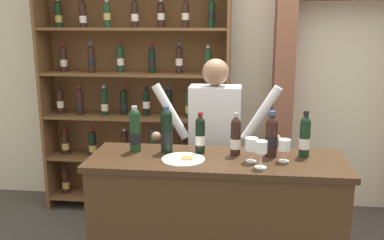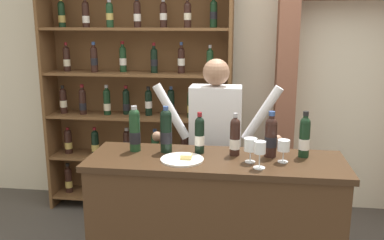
# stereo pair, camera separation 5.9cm
# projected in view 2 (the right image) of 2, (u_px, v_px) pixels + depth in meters

# --- Properties ---
(back_wall) EXTENTS (12.00, 0.19, 3.25)m
(back_wall) POSITION_uv_depth(u_px,v_px,m) (221.00, 46.00, 4.24)
(back_wall) COLOR beige
(back_wall) RESTS_ON ground
(wine_shelf) EXTENTS (1.86, 0.36, 2.27)m
(wine_shelf) POSITION_uv_depth(u_px,v_px,m) (139.00, 94.00, 4.14)
(wine_shelf) COLOR brown
(wine_shelf) RESTS_ON ground
(archway_doorway) EXTENTS (1.46, 0.45, 2.36)m
(archway_doorway) POSITION_uv_depth(u_px,v_px,m) (353.00, 79.00, 4.02)
(archway_doorway) COLOR brown
(archway_doorway) RESTS_ON ground
(tasting_counter) EXTENTS (1.68, 0.56, 1.00)m
(tasting_counter) POSITION_uv_depth(u_px,v_px,m) (215.00, 228.00, 2.87)
(tasting_counter) COLOR #422B19
(tasting_counter) RESTS_ON ground
(shopkeeper) EXTENTS (1.03, 0.22, 1.60)m
(shopkeeper) POSITION_uv_depth(u_px,v_px,m) (215.00, 137.00, 3.32)
(shopkeeper) COLOR #2D3347
(shopkeeper) RESTS_ON ground
(tasting_bottle_prosecco) EXTENTS (0.08, 0.08, 0.32)m
(tasting_bottle_prosecco) POSITION_uv_depth(u_px,v_px,m) (135.00, 130.00, 2.88)
(tasting_bottle_prosecco) COLOR #19381E
(tasting_bottle_prosecco) RESTS_ON tasting_counter
(tasting_bottle_rosso) EXTENTS (0.08, 0.08, 0.32)m
(tasting_bottle_rosso) POSITION_uv_depth(u_px,v_px,m) (166.00, 131.00, 2.86)
(tasting_bottle_rosso) COLOR black
(tasting_bottle_rosso) RESTS_ON tasting_counter
(tasting_bottle_vin_santo) EXTENTS (0.07, 0.07, 0.28)m
(tasting_bottle_vin_santo) POSITION_uv_depth(u_px,v_px,m) (200.00, 134.00, 2.84)
(tasting_bottle_vin_santo) COLOR black
(tasting_bottle_vin_santo) RESTS_ON tasting_counter
(tasting_bottle_bianco) EXTENTS (0.07, 0.07, 0.29)m
(tasting_bottle_bianco) POSITION_uv_depth(u_px,v_px,m) (235.00, 137.00, 2.80)
(tasting_bottle_bianco) COLOR black
(tasting_bottle_bianco) RESTS_ON tasting_counter
(tasting_bottle_super_tuscan) EXTENTS (0.08, 0.08, 0.31)m
(tasting_bottle_super_tuscan) POSITION_uv_depth(u_px,v_px,m) (271.00, 136.00, 2.76)
(tasting_bottle_super_tuscan) COLOR black
(tasting_bottle_super_tuscan) RESTS_ON tasting_counter
(tasting_bottle_riserva) EXTENTS (0.07, 0.07, 0.31)m
(tasting_bottle_riserva) POSITION_uv_depth(u_px,v_px,m) (304.00, 136.00, 2.76)
(tasting_bottle_riserva) COLOR black
(tasting_bottle_riserva) RESTS_ON tasting_counter
(wine_glass_center) EXTENTS (0.08, 0.08, 0.15)m
(wine_glass_center) POSITION_uv_depth(u_px,v_px,m) (284.00, 147.00, 2.66)
(wine_glass_center) COLOR silver
(wine_glass_center) RESTS_ON tasting_counter
(wine_glass_right) EXTENTS (0.08, 0.08, 0.16)m
(wine_glass_right) POSITION_uv_depth(u_px,v_px,m) (251.00, 146.00, 2.66)
(wine_glass_right) COLOR silver
(wine_glass_right) RESTS_ON tasting_counter
(wine_glass_spare) EXTENTS (0.07, 0.07, 0.17)m
(wine_glass_spare) POSITION_uv_depth(u_px,v_px,m) (260.00, 149.00, 2.55)
(wine_glass_spare) COLOR silver
(wine_glass_spare) RESTS_ON tasting_counter
(cheese_plate) EXTENTS (0.28, 0.28, 0.04)m
(cheese_plate) POSITION_uv_depth(u_px,v_px,m) (183.00, 159.00, 2.71)
(cheese_plate) COLOR white
(cheese_plate) RESTS_ON tasting_counter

